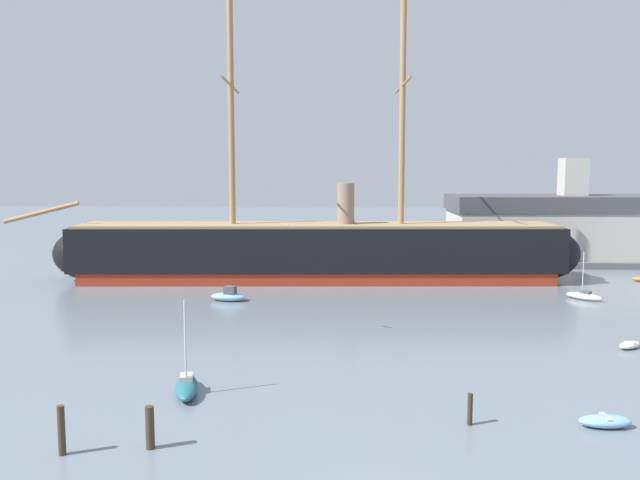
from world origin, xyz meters
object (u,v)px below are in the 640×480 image
object	(u,v)px
tall_ship	(317,251)
seagull_in_flight	(289,224)
motorboat_alongside_bow	(228,296)
dinghy_mid_right	(630,345)
dockside_warehouse_right	(598,228)
sailboat_foreground_left	(186,386)
dinghy_foreground_right	(605,421)
mooring_piling_right_pair	(61,430)
dinghy_distant_centre	(358,260)
sailboat_alongside_stern	(584,296)
motorboat_far_left	(123,269)
mooring_piling_left_pair	(150,428)
mooring_piling_nearest	(470,409)

from	to	relation	value
tall_ship	seagull_in_flight	xyz separation A→B (m)	(-0.67, -24.54, 5.00)
motorboat_alongside_bow	tall_ship	bearing A→B (deg)	57.07
dinghy_mid_right	dockside_warehouse_right	distance (m)	47.05
sailboat_foreground_left	dinghy_mid_right	size ratio (longest dim) A/B	2.41
dinghy_foreground_right	tall_ship	bearing A→B (deg)	111.61
dinghy_foreground_right	mooring_piling_right_pair	world-z (taller)	mooring_piling_right_pair
dinghy_foreground_right	dinghy_mid_right	xyz separation A→B (m)	(7.10, 13.93, -0.06)
dinghy_distant_centre	mooring_piling_right_pair	size ratio (longest dim) A/B	1.33
sailboat_alongside_stern	motorboat_far_left	distance (m)	51.62
tall_ship	dinghy_mid_right	xyz separation A→B (m)	(23.15, -26.57, -3.09)
tall_ship	mooring_piling_right_pair	distance (m)	45.56
dinghy_distant_centre	dockside_warehouse_right	size ratio (longest dim) A/B	0.07
sailboat_alongside_stern	mooring_piling_right_pair	distance (m)	49.25
motorboat_alongside_bow	seagull_in_flight	xyz separation A→B (m)	(7.06, -12.61, 7.84)
dinghy_foreground_right	mooring_piling_left_pair	xyz separation A→B (m)	(-20.93, -3.40, 0.66)
dinghy_foreground_right	dinghy_mid_right	world-z (taller)	dinghy_foreground_right
motorboat_far_left	dinghy_distant_centre	distance (m)	30.37
motorboat_far_left	dinghy_mid_right	bearing A→B (deg)	-33.02
motorboat_far_left	dinghy_distant_centre	world-z (taller)	motorboat_far_left
motorboat_far_left	mooring_piling_nearest	distance (m)	55.56
sailboat_foreground_left	mooring_piling_left_pair	distance (m)	6.92
mooring_piling_right_pair	dockside_warehouse_right	size ratio (longest dim) A/B	0.05
tall_ship	seagull_in_flight	world-z (taller)	tall_ship
motorboat_alongside_bow	mooring_piling_right_pair	distance (m)	32.79
dinghy_mid_right	seagull_in_flight	world-z (taller)	seagull_in_flight
sailboat_foreground_left	mooring_piling_right_pair	size ratio (longest dim) A/B	2.41
sailboat_foreground_left	sailboat_alongside_stern	bearing A→B (deg)	41.25
tall_ship	mooring_piling_left_pair	bearing A→B (deg)	-96.35
sailboat_foreground_left	mooring_piling_nearest	xyz separation A→B (m)	(14.74, -3.54, 0.34)
sailboat_foreground_left	motorboat_far_left	distance (m)	44.93
dinghy_foreground_right	dockside_warehouse_right	distance (m)	62.49
sailboat_foreground_left	mooring_piling_left_pair	size ratio (longest dim) A/B	2.75
motorboat_far_left	mooring_piling_nearest	xyz separation A→B (m)	(33.36, -44.43, 0.32)
motorboat_far_left	dockside_warehouse_right	bearing A→B (deg)	12.95
sailboat_alongside_stern	mooring_piling_right_pair	size ratio (longest dim) A/B	2.11
sailboat_alongside_stern	mooring_piling_left_pair	distance (m)	46.20
dinghy_foreground_right	dockside_warehouse_right	size ratio (longest dim) A/B	0.06
motorboat_far_left	mooring_piling_right_pair	distance (m)	50.93
mooring_piling_left_pair	mooring_piling_nearest	bearing A→B (deg)	13.01
dinghy_foreground_right	dockside_warehouse_right	bearing A→B (deg)	69.73
motorboat_alongside_bow	motorboat_far_left	size ratio (longest dim) A/B	1.06
motorboat_far_left	mooring_piling_left_pair	world-z (taller)	mooring_piling_left_pair
sailboat_alongside_stern	seagull_in_flight	xyz separation A→B (m)	(-26.77, -14.89, 7.95)
tall_ship	dockside_warehouse_right	world-z (taller)	tall_ship
dinghy_distant_centre	mooring_piling_nearest	distance (m)	55.06
sailboat_foreground_left	dockside_warehouse_right	bearing A→B (deg)	52.14
sailboat_foreground_left	seagull_in_flight	distance (m)	15.41
motorboat_far_left	dockside_warehouse_right	distance (m)	63.09
dinghy_foreground_right	mooring_piling_left_pair	world-z (taller)	mooring_piling_left_pair
tall_ship	dockside_warehouse_right	bearing A→B (deg)	25.54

